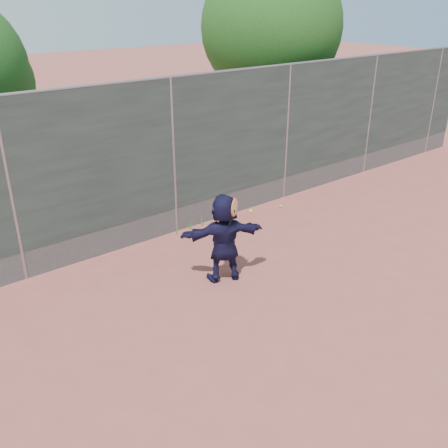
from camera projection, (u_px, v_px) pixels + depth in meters
ground at (305, 308)px, 7.53m from camera, size 80.00×80.00×0.00m
player at (224, 238)px, 8.03m from camera, size 1.44×0.95×1.49m
ball_ground at (281, 206)px, 11.11m from camera, size 0.07×0.07×0.07m
fence at (173, 155)px, 9.37m from camera, size 20.00×0.06×3.03m
swing_action at (236, 209)px, 7.71m from camera, size 0.55×0.18×0.51m
tree_right at (275, 31)px, 12.84m from camera, size 3.78×3.60×5.39m
weed_clump at (192, 223)px, 10.05m from camera, size 0.68×0.07×0.30m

